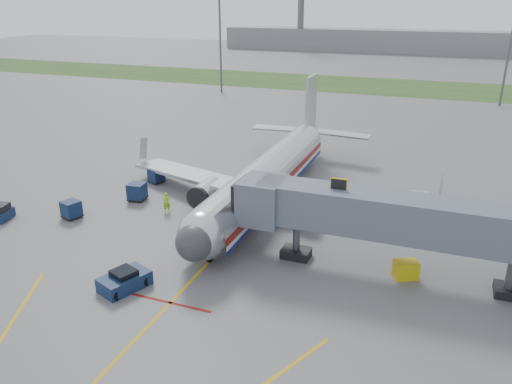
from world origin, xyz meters
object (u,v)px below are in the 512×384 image
(baggage_tug, at_px, (3,213))
(belt_loader, at_px, (209,199))
(pushback_tug, at_px, (125,281))
(ramp_worker, at_px, (167,203))
(airliner, at_px, (268,175))

(baggage_tug, relative_size, belt_loader, 0.58)
(pushback_tug, height_order, ramp_worker, ramp_worker)
(baggage_tug, distance_m, belt_loader, 18.79)
(airliner, bearing_deg, belt_loader, -152.18)
(pushback_tug, height_order, belt_loader, belt_loader)
(baggage_tug, height_order, belt_loader, belt_loader)
(pushback_tug, bearing_deg, ramp_worker, 107.60)
(airliner, relative_size, pushback_tug, 9.22)
(airliner, relative_size, baggage_tug, 15.21)
(airliner, bearing_deg, ramp_worker, -142.01)
(ramp_worker, bearing_deg, airliner, -0.13)
(ramp_worker, bearing_deg, belt_loader, 13.65)
(belt_loader, bearing_deg, ramp_worker, -128.23)
(baggage_tug, distance_m, ramp_worker, 14.75)
(baggage_tug, relative_size, ramp_worker, 1.22)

